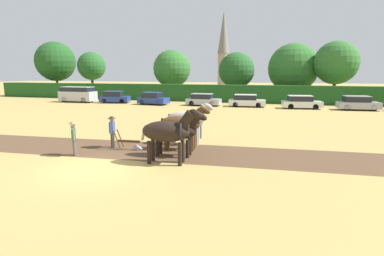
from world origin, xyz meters
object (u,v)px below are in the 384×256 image
Objects in this scene: tree_left at (91,66)px; parked_van at (78,94)px; tree_center_right at (293,68)px; parked_car_center at (203,100)px; plow at (131,144)px; farmer_beside_team at (200,124)px; parked_car_center_left at (153,99)px; draft_horse_trail_left at (182,124)px; parked_car_far_right at (358,103)px; tree_center at (236,70)px; draft_horse_lead_right at (176,130)px; draft_horse_lead_left at (168,131)px; parked_car_left at (115,97)px; parked_car_center_right at (247,101)px; tree_far_left at (56,62)px; tree_right at (336,63)px; church_spire at (223,48)px; parked_car_right at (301,102)px; tree_center_left at (172,69)px; draft_horse_trail_right at (187,119)px.

tree_left is 1.47× the size of parked_van.
parked_van is (-28.52, -12.14, -3.58)m from tree_center_right.
plow is at bearing -83.58° from parked_car_center.
plow is at bearing -125.35° from farmer_beside_team.
tree_left reaches higher than parked_car_center_left.
parked_car_far_right is at bearing 54.70° from draft_horse_trail_left.
tree_center is 2.43× the size of draft_horse_lead_right.
draft_horse_lead_left reaches higher than draft_horse_trail_left.
tree_center is 11.78m from parked_car_center.
parked_car_left is at bearing -44.14° from tree_left.
parked_car_center is at bearing 179.86° from parked_car_center_right.
tree_left is at bearing -1.26° from tree_far_left.
tree_right is at bearing 65.34° from draft_horse_lead_right.
farmer_beside_team is at bearing -46.46° from tree_left.
parked_car_center is at bearing 175.68° from parked_car_far_right.
parked_van is at bearing -164.31° from tree_right.
farmer_beside_team is 0.39× the size of parked_car_center_left.
tree_right is 24.96m from parked_car_center_left.
tree_left reaches higher than plow.
farmer_beside_team is 0.39× the size of parked_car_left.
tree_center_right is at bearing 153.77° from tree_right.
church_spire is 5.00× the size of parked_car_left.
draft_horse_lead_left is 27.15m from parked_car_far_right.
tree_right is 34.71m from plow.
parked_car_center is (17.76, 0.40, -0.38)m from parked_van.
tree_left is 41.52m from church_spire.
church_spire is 70.87m from plow.
tree_center is 14.54m from parked_car_right.
draft_horse_trail_left is 22.46m from parked_car_right.
parked_car_center_left is 0.94× the size of parked_car_center_right.
tree_right is 35.43m from parked_van.
farmer_beside_team is (26.63, -28.02, -4.20)m from tree_left.
draft_horse_lead_left is at bearing -100.14° from tree_center_right.
parked_car_center is at bearing 172.53° from parked_car_right.
draft_horse_lead_right is 22.91m from parked_car_center.
parked_car_far_right is at bearing -20.85° from tree_center_left.
farmer_beside_team is (0.32, 1.59, -0.49)m from draft_horse_trail_right.
church_spire is 13.52× the size of plow.
tree_far_left reaches higher than parked_van.
tree_far_left is 40.46m from tree_center_right.
tree_right is at bearing 31.51° from parked_car_center_left.
parked_car_center_left is at bearing -173.14° from parked_car_center.
parked_car_center_left reaches higher than parked_car_center_right.
tree_far_left is 1.25× the size of tree_center_left.
tree_center_right is 13.76m from parked_car_far_right.
tree_left is 39.95m from plow.
farmer_beside_team is 28.60m from parked_van.
tree_right is 44.86m from church_spire.
draft_horse_trail_right is (-6.63, -31.74, -3.25)m from tree_center_right.
parked_car_left is at bearing -116.34° from tree_center_left.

